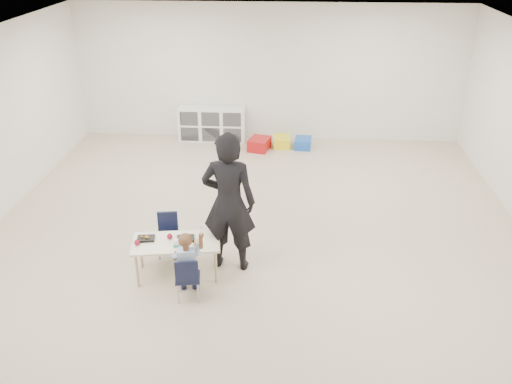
# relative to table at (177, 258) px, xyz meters

# --- Properties ---
(room) EXTENTS (9.00, 9.02, 2.80)m
(room) POSITION_rel_table_xyz_m (0.95, 0.72, 1.14)
(room) COLOR beige
(room) RESTS_ON ground
(table) EXTENTS (1.18, 0.72, 0.51)m
(table) POSITION_rel_table_xyz_m (0.00, 0.00, 0.00)
(table) COLOR beige
(table) RESTS_ON ground
(chair_near) EXTENTS (0.33, 0.32, 0.61)m
(chair_near) POSITION_rel_table_xyz_m (0.22, -0.47, 0.05)
(chair_near) COLOR black
(chair_near) RESTS_ON ground
(chair_far) EXTENTS (0.33, 0.32, 0.61)m
(chair_far) POSITION_rel_table_xyz_m (-0.22, 0.47, 0.05)
(chair_far) COLOR black
(chair_far) RESTS_ON ground
(child) EXTENTS (0.46, 0.46, 0.96)m
(child) POSITION_rel_table_xyz_m (0.22, -0.47, 0.22)
(child) COLOR #B5D1F5
(child) RESTS_ON chair_near
(lunch_tray_near) EXTENTS (0.24, 0.19, 0.03)m
(lunch_tray_near) POSITION_rel_table_xyz_m (0.11, 0.06, 0.26)
(lunch_tray_near) COLOR black
(lunch_tray_near) RESTS_ON table
(lunch_tray_far) EXTENTS (0.24, 0.19, 0.03)m
(lunch_tray_far) POSITION_rel_table_xyz_m (-0.40, 0.02, 0.26)
(lunch_tray_far) COLOR black
(lunch_tray_far) RESTS_ON table
(milk_carton) EXTENTS (0.08, 0.08, 0.10)m
(milk_carton) POSITION_rel_table_xyz_m (0.03, -0.12, 0.30)
(milk_carton) COLOR white
(milk_carton) RESTS_ON table
(bread_roll) EXTENTS (0.09, 0.09, 0.07)m
(bread_roll) POSITION_rel_table_xyz_m (0.29, -0.05, 0.28)
(bread_roll) COLOR tan
(bread_roll) RESTS_ON table
(apple_near) EXTENTS (0.07, 0.07, 0.07)m
(apple_near) POSITION_rel_table_xyz_m (-0.09, 0.06, 0.29)
(apple_near) COLOR maroon
(apple_near) RESTS_ON table
(apple_far) EXTENTS (0.07, 0.07, 0.07)m
(apple_far) POSITION_rel_table_xyz_m (-0.47, -0.11, 0.29)
(apple_far) COLOR maroon
(apple_far) RESTS_ON table
(cubby_shelf) EXTENTS (1.40, 0.40, 0.70)m
(cubby_shelf) POSITION_rel_table_xyz_m (-0.25, 5.00, 0.09)
(cubby_shelf) COLOR white
(cubby_shelf) RESTS_ON ground
(adult) EXTENTS (0.73, 0.51, 1.90)m
(adult) POSITION_rel_table_xyz_m (0.66, 0.27, 0.69)
(adult) COLOR black
(adult) RESTS_ON ground
(bin_red) EXTENTS (0.49, 0.57, 0.24)m
(bin_red) POSITION_rel_table_xyz_m (0.79, 4.49, -0.14)
(bin_red) COLOR #AD1113
(bin_red) RESTS_ON ground
(bin_yellow) EXTENTS (0.36, 0.45, 0.21)m
(bin_yellow) POSITION_rel_table_xyz_m (1.24, 4.70, -0.15)
(bin_yellow) COLOR yellow
(bin_yellow) RESTS_ON ground
(bin_blue) EXTENTS (0.36, 0.44, 0.20)m
(bin_blue) POSITION_rel_table_xyz_m (1.68, 4.65, -0.16)
(bin_blue) COLOR #1850B5
(bin_blue) RESTS_ON ground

